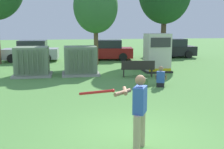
{
  "coord_description": "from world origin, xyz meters",
  "views": [
    {
      "loc": [
        -1.66,
        -6.4,
        2.82
      ],
      "look_at": [
        -0.04,
        3.5,
        1.0
      ],
      "focal_mm": 44.18,
      "sensor_mm": 36.0,
      "label": 1
    }
  ],
  "objects_px": {
    "transformer_west": "(32,62)",
    "seated_spectator": "(161,78)",
    "generator_enclosure": "(157,53)",
    "parked_car_right_of_center": "(107,50)",
    "parked_car_rightmost": "(171,49)",
    "park_bench": "(138,67)",
    "backpack": "(144,83)",
    "parked_car_left_of_center": "(31,51)",
    "batter": "(137,109)",
    "transformer_mid_west": "(80,61)"
  },
  "relations": [
    {
      "from": "parked_car_right_of_center",
      "to": "parked_car_rightmost",
      "type": "distance_m",
      "value": 5.79
    },
    {
      "from": "parked_car_left_of_center",
      "to": "parked_car_right_of_center",
      "type": "bearing_deg",
      "value": -1.31
    },
    {
      "from": "transformer_mid_west",
      "to": "park_bench",
      "type": "relative_size",
      "value": 1.14
    },
    {
      "from": "parked_car_rightmost",
      "to": "park_bench",
      "type": "bearing_deg",
      "value": -121.33
    },
    {
      "from": "transformer_mid_west",
      "to": "generator_enclosure",
      "type": "bearing_deg",
      "value": 3.44
    },
    {
      "from": "generator_enclosure",
      "to": "parked_car_right_of_center",
      "type": "height_order",
      "value": "generator_enclosure"
    },
    {
      "from": "transformer_west",
      "to": "parked_car_left_of_center",
      "type": "bearing_deg",
      "value": 97.14
    },
    {
      "from": "seated_spectator",
      "to": "backpack",
      "type": "bearing_deg",
      "value": -173.34
    },
    {
      "from": "transformer_mid_west",
      "to": "generator_enclosure",
      "type": "xyz_separation_m",
      "value": [
        4.62,
        0.28,
        0.35
      ]
    },
    {
      "from": "park_bench",
      "to": "transformer_west",
      "type": "bearing_deg",
      "value": 166.99
    },
    {
      "from": "generator_enclosure",
      "to": "parked_car_right_of_center",
      "type": "xyz_separation_m",
      "value": [
        -2.16,
        6.23,
        -0.38
      ]
    },
    {
      "from": "transformer_west",
      "to": "seated_spectator",
      "type": "xyz_separation_m",
      "value": [
        6.16,
        -3.7,
        -0.41
      ]
    },
    {
      "from": "transformer_west",
      "to": "parked_car_left_of_center",
      "type": "xyz_separation_m",
      "value": [
        -0.83,
        6.62,
        -0.04
      ]
    },
    {
      "from": "batter",
      "to": "transformer_mid_west",
      "type": "bearing_deg",
      "value": 94.49
    },
    {
      "from": "transformer_west",
      "to": "backpack",
      "type": "distance_m",
      "value": 6.58
    },
    {
      "from": "parked_car_left_of_center",
      "to": "park_bench",
      "type": "bearing_deg",
      "value": -50.57
    },
    {
      "from": "parked_car_rightmost",
      "to": "batter",
      "type": "bearing_deg",
      "value": -113.51
    },
    {
      "from": "generator_enclosure",
      "to": "backpack",
      "type": "distance_m",
      "value": 4.59
    },
    {
      "from": "transformer_mid_west",
      "to": "parked_car_rightmost",
      "type": "bearing_deg",
      "value": 41.3
    },
    {
      "from": "parked_car_rightmost",
      "to": "seated_spectator",
      "type": "bearing_deg",
      "value": -113.39
    },
    {
      "from": "seated_spectator",
      "to": "backpack",
      "type": "xyz_separation_m",
      "value": [
        -0.82,
        -0.1,
        -0.16
      ]
    },
    {
      "from": "backpack",
      "to": "transformer_west",
      "type": "bearing_deg",
      "value": 144.61
    },
    {
      "from": "backpack",
      "to": "parked_car_right_of_center",
      "type": "height_order",
      "value": "parked_car_right_of_center"
    },
    {
      "from": "backpack",
      "to": "parked_car_right_of_center",
      "type": "xyz_separation_m",
      "value": [
        -0.21,
        10.28,
        0.54
      ]
    },
    {
      "from": "transformer_west",
      "to": "park_bench",
      "type": "bearing_deg",
      "value": -13.01
    },
    {
      "from": "batter",
      "to": "parked_car_left_of_center",
      "type": "height_order",
      "value": "batter"
    },
    {
      "from": "generator_enclosure",
      "to": "batter",
      "type": "bearing_deg",
      "value": -110.74
    },
    {
      "from": "seated_spectator",
      "to": "parked_car_rightmost",
      "type": "distance_m",
      "value": 11.87
    },
    {
      "from": "parked_car_left_of_center",
      "to": "parked_car_right_of_center",
      "type": "xyz_separation_m",
      "value": [
        5.96,
        -0.14,
        0.0
      ]
    },
    {
      "from": "transformer_west",
      "to": "parked_car_left_of_center",
      "type": "height_order",
      "value": "same"
    },
    {
      "from": "transformer_west",
      "to": "seated_spectator",
      "type": "height_order",
      "value": "transformer_west"
    },
    {
      "from": "generator_enclosure",
      "to": "seated_spectator",
      "type": "xyz_separation_m",
      "value": [
        -1.12,
        -3.95,
        -0.76
      ]
    },
    {
      "from": "transformer_west",
      "to": "transformer_mid_west",
      "type": "height_order",
      "value": "same"
    },
    {
      "from": "park_bench",
      "to": "parked_car_right_of_center",
      "type": "distance_m",
      "value": 7.82
    },
    {
      "from": "batter",
      "to": "backpack",
      "type": "height_order",
      "value": "batter"
    },
    {
      "from": "backpack",
      "to": "parked_car_left_of_center",
      "type": "xyz_separation_m",
      "value": [
        -6.17,
        10.41,
        0.54
      ]
    },
    {
      "from": "parked_car_rightmost",
      "to": "parked_car_left_of_center",
      "type": "bearing_deg",
      "value": -177.19
    },
    {
      "from": "transformer_mid_west",
      "to": "backpack",
      "type": "bearing_deg",
      "value": -54.6
    },
    {
      "from": "parked_car_right_of_center",
      "to": "backpack",
      "type": "bearing_deg",
      "value": -88.8
    },
    {
      "from": "generator_enclosure",
      "to": "parked_car_left_of_center",
      "type": "height_order",
      "value": "generator_enclosure"
    },
    {
      "from": "backpack",
      "to": "parked_car_left_of_center",
      "type": "relative_size",
      "value": 0.1
    },
    {
      "from": "seated_spectator",
      "to": "parked_car_right_of_center",
      "type": "height_order",
      "value": "parked_car_right_of_center"
    },
    {
      "from": "backpack",
      "to": "parked_car_right_of_center",
      "type": "distance_m",
      "value": 10.29
    },
    {
      "from": "batter",
      "to": "seated_spectator",
      "type": "xyz_separation_m",
      "value": [
        2.73,
        6.21,
        -0.6
      ]
    },
    {
      "from": "generator_enclosure",
      "to": "parked_car_rightmost",
      "type": "relative_size",
      "value": 0.54
    },
    {
      "from": "generator_enclosure",
      "to": "batter",
      "type": "height_order",
      "value": "generator_enclosure"
    },
    {
      "from": "generator_enclosure",
      "to": "seated_spectator",
      "type": "bearing_deg",
      "value": -105.82
    },
    {
      "from": "transformer_mid_west",
      "to": "park_bench",
      "type": "xyz_separation_m",
      "value": [
        3.03,
        -1.29,
        -0.25
      ]
    },
    {
      "from": "backpack",
      "to": "parked_car_rightmost",
      "type": "height_order",
      "value": "parked_car_rightmost"
    },
    {
      "from": "generator_enclosure",
      "to": "batter",
      "type": "xyz_separation_m",
      "value": [
        -3.85,
        -10.16,
        -0.16
      ]
    }
  ]
}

